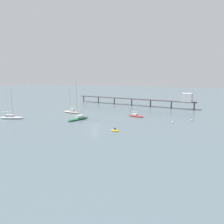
{
  "coord_description": "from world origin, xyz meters",
  "views": [
    {
      "loc": [
        25.12,
        -53.94,
        14.91
      ],
      "look_at": [
        0.0,
        15.16,
        1.5
      ],
      "focal_mm": 33.04,
      "sensor_mm": 36.0,
      "label": 1
    }
  ],
  "objects_px": {
    "sailboat_cream": "(71,111)",
    "mooring_buoy_mid": "(172,122)",
    "sailboat_red": "(136,115)",
    "sailboat_green": "(78,117)",
    "mooring_buoy_inner": "(191,120)",
    "pier": "(158,98)",
    "sailboat_white": "(11,117)",
    "dinghy_yellow": "(115,130)"
  },
  "relations": [
    {
      "from": "sailboat_red",
      "to": "sailboat_green",
      "type": "height_order",
      "value": "sailboat_green"
    },
    {
      "from": "mooring_buoy_inner",
      "to": "sailboat_white",
      "type": "bearing_deg",
      "value": -163.19
    },
    {
      "from": "pier",
      "to": "mooring_buoy_inner",
      "type": "bearing_deg",
      "value": -60.57
    },
    {
      "from": "sailboat_cream",
      "to": "mooring_buoy_inner",
      "type": "relative_size",
      "value": 16.45
    },
    {
      "from": "pier",
      "to": "sailboat_red",
      "type": "bearing_deg",
      "value": -100.78
    },
    {
      "from": "pier",
      "to": "sailboat_white",
      "type": "relative_size",
      "value": 5.84
    },
    {
      "from": "sailboat_cream",
      "to": "mooring_buoy_mid",
      "type": "bearing_deg",
      "value": -6.46
    },
    {
      "from": "pier",
      "to": "sailboat_white",
      "type": "xyz_separation_m",
      "value": [
        -43.83,
        -42.25,
        -3.51
      ]
    },
    {
      "from": "sailboat_white",
      "to": "dinghy_yellow",
      "type": "bearing_deg",
      "value": -4.26
    },
    {
      "from": "sailboat_green",
      "to": "mooring_buoy_inner",
      "type": "height_order",
      "value": "sailboat_green"
    },
    {
      "from": "pier",
      "to": "sailboat_white",
      "type": "bearing_deg",
      "value": -136.06
    },
    {
      "from": "sailboat_red",
      "to": "sailboat_cream",
      "type": "distance_m",
      "value": 25.69
    },
    {
      "from": "sailboat_red",
      "to": "sailboat_green",
      "type": "xyz_separation_m",
      "value": [
        -16.87,
        -11.63,
        0.27
      ]
    },
    {
      "from": "sailboat_red",
      "to": "dinghy_yellow",
      "type": "relative_size",
      "value": 2.82
    },
    {
      "from": "sailboat_cream",
      "to": "mooring_buoy_inner",
      "type": "xyz_separation_m",
      "value": [
        44.22,
        1.08,
        -0.39
      ]
    },
    {
      "from": "mooring_buoy_inner",
      "to": "sailboat_red",
      "type": "bearing_deg",
      "value": 178.24
    },
    {
      "from": "sailboat_red",
      "to": "dinghy_yellow",
      "type": "distance_m",
      "value": 20.92
    },
    {
      "from": "sailboat_red",
      "to": "mooring_buoy_mid",
      "type": "bearing_deg",
      "value": -24.76
    },
    {
      "from": "sailboat_green",
      "to": "mooring_buoy_inner",
      "type": "relative_size",
      "value": 21.98
    },
    {
      "from": "mooring_buoy_inner",
      "to": "sailboat_cream",
      "type": "bearing_deg",
      "value": -178.61
    },
    {
      "from": "sailboat_white",
      "to": "mooring_buoy_mid",
      "type": "distance_m",
      "value": 53.67
    },
    {
      "from": "sailboat_cream",
      "to": "sailboat_green",
      "type": "bearing_deg",
      "value": -48.71
    },
    {
      "from": "pier",
      "to": "sailboat_red",
      "type": "height_order",
      "value": "sailboat_red"
    },
    {
      "from": "sailboat_cream",
      "to": "mooring_buoy_inner",
      "type": "height_order",
      "value": "sailboat_cream"
    },
    {
      "from": "mooring_buoy_inner",
      "to": "mooring_buoy_mid",
      "type": "xyz_separation_m",
      "value": [
        -5.5,
        -5.46,
        0.02
      ]
    },
    {
      "from": "pier",
      "to": "dinghy_yellow",
      "type": "distance_m",
      "value": 45.6
    },
    {
      "from": "mooring_buoy_mid",
      "to": "mooring_buoy_inner",
      "type": "bearing_deg",
      "value": 44.78
    },
    {
      "from": "sailboat_green",
      "to": "dinghy_yellow",
      "type": "distance_m",
      "value": 18.66
    },
    {
      "from": "dinghy_yellow",
      "to": "mooring_buoy_mid",
      "type": "bearing_deg",
      "value": 47.2
    },
    {
      "from": "sailboat_red",
      "to": "mooring_buoy_inner",
      "type": "xyz_separation_m",
      "value": [
        18.59,
        -0.57,
        -0.2
      ]
    },
    {
      "from": "pier",
      "to": "dinghy_yellow",
      "type": "relative_size",
      "value": 21.51
    },
    {
      "from": "pier",
      "to": "sailboat_cream",
      "type": "bearing_deg",
      "value": -139.47
    },
    {
      "from": "sailboat_white",
      "to": "mooring_buoy_inner",
      "type": "relative_size",
      "value": 16.91
    },
    {
      "from": "sailboat_cream",
      "to": "dinghy_yellow",
      "type": "distance_m",
      "value": 31.52
    },
    {
      "from": "mooring_buoy_inner",
      "to": "dinghy_yellow",
      "type": "bearing_deg",
      "value": -133.47
    },
    {
      "from": "sailboat_white",
      "to": "dinghy_yellow",
      "type": "xyz_separation_m",
      "value": [
        38.54,
        -2.87,
        -0.44
      ]
    },
    {
      "from": "dinghy_yellow",
      "to": "pier",
      "type": "bearing_deg",
      "value": 83.3
    },
    {
      "from": "mooring_buoy_mid",
      "to": "dinghy_yellow",
      "type": "bearing_deg",
      "value": -132.8
    },
    {
      "from": "sailboat_white",
      "to": "sailboat_cream",
      "type": "bearing_deg",
      "value": 50.33
    },
    {
      "from": "sailboat_green",
      "to": "sailboat_cream",
      "type": "distance_m",
      "value": 13.28
    },
    {
      "from": "dinghy_yellow",
      "to": "sailboat_green",
      "type": "bearing_deg",
      "value": 150.17
    },
    {
      "from": "sailboat_red",
      "to": "sailboat_cream",
      "type": "relative_size",
      "value": 0.79
    }
  ]
}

